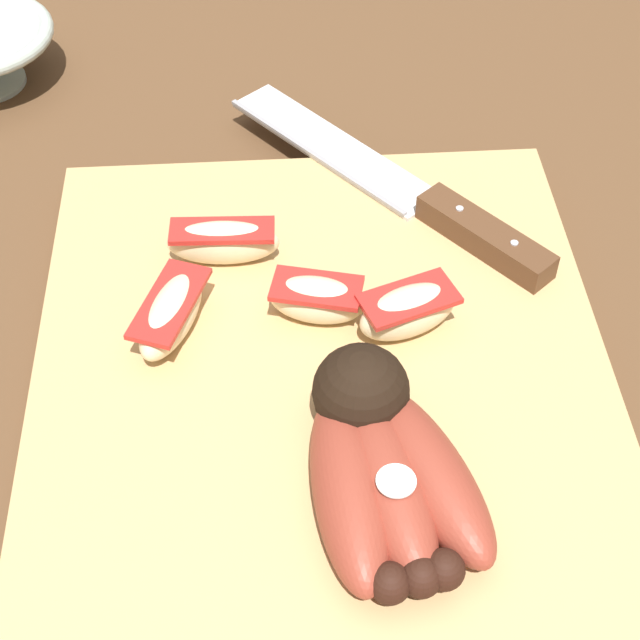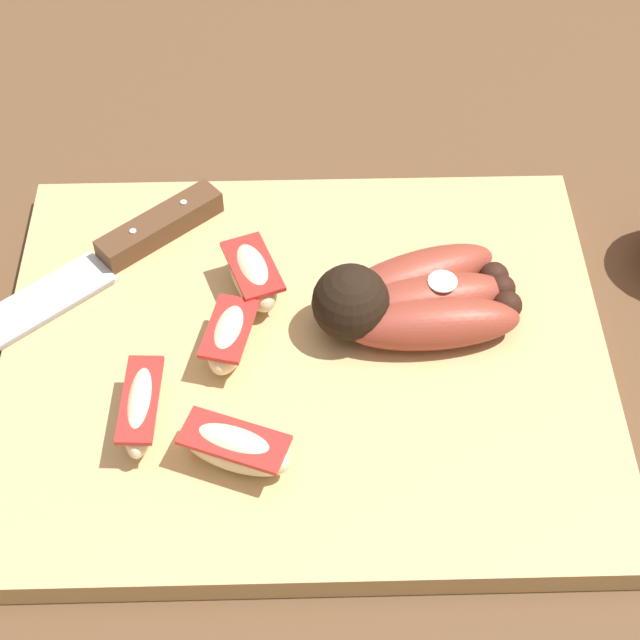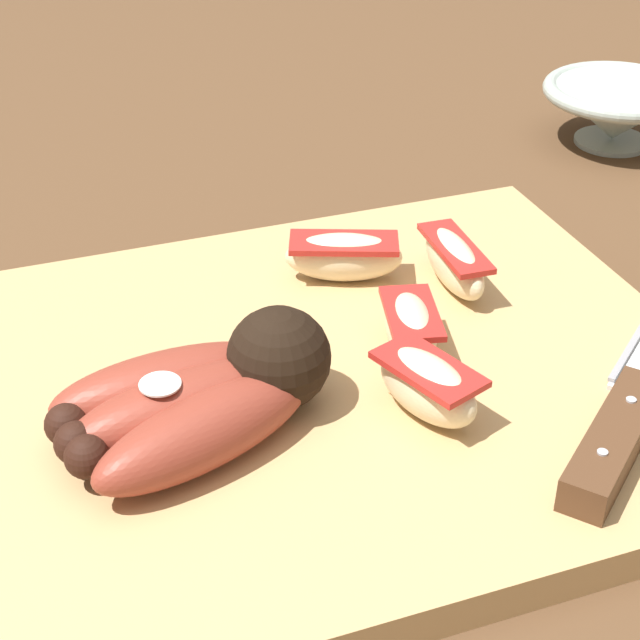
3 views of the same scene
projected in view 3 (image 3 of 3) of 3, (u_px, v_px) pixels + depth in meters
ground_plane at (330, 408)px, 0.55m from camera, size 6.00×6.00×0.00m
cutting_board at (318, 388)px, 0.55m from camera, size 0.41×0.33×0.02m
banana_bunch at (204, 396)px, 0.50m from camera, size 0.14×0.10×0.05m
apple_wedge_near at (428, 385)px, 0.51m from camera, size 0.05×0.07×0.03m
apple_wedge_middle at (454, 262)px, 0.61m from camera, size 0.03×0.07×0.03m
apple_wedge_far at (411, 327)px, 0.55m from camera, size 0.04×0.06×0.03m
apple_wedge_extra at (344, 256)px, 0.62m from camera, size 0.08×0.05×0.03m
ceramic_bowl at (617, 108)px, 0.84m from camera, size 0.12×0.12×0.05m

